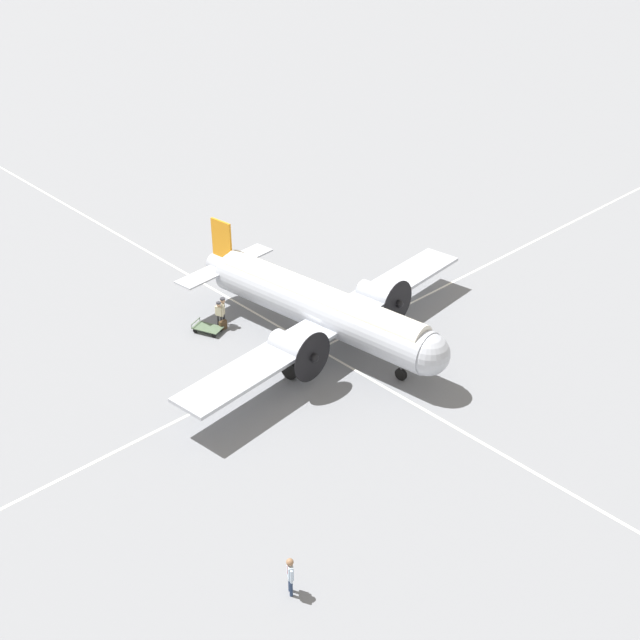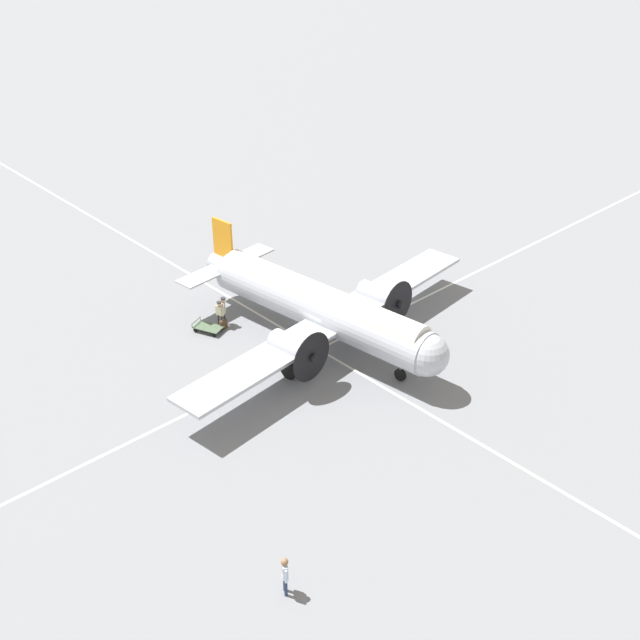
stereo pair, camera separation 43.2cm
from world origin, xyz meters
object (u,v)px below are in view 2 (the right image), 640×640
Objects in this scene: passenger_boarding at (224,308)px; ramp_agent at (220,311)px; suitcase_near_door at (223,325)px; airliner_main at (325,309)px; baggage_cart at (208,327)px; crew_foreground at (285,572)px.

ramp_agent is (0.33, 0.03, -0.08)m from passenger_boarding.
ramp_agent reaches higher than suitcase_near_door.
airliner_main is 7.44m from baggage_cart.
baggage_cart is at bearing -151.79° from airliner_main.
crew_foreground is 0.94× the size of baggage_cart.
crew_foreground is 20.23m from suitcase_near_door.
airliner_main is at bearing 120.18° from suitcase_near_door.
airliner_main reaches higher than suitcase_near_door.
baggage_cart is at bearing -24.58° from suitcase_near_door.
passenger_boarding reaches higher than ramp_agent.
airliner_main is at bearing -17.67° from crew_foreground.
airliner_main reaches higher than ramp_agent.
suitcase_near_door is (-10.08, -17.52, -0.81)m from crew_foreground.
airliner_main reaches higher than passenger_boarding.
suitcase_near_door is 0.33× the size of baggage_cart.
passenger_boarding is at bearing 76.46° from ramp_agent.
baggage_cart is (4.04, -5.86, -2.15)m from airliner_main.
airliner_main is 6.74m from ramp_agent.
ramp_agent is (3.16, -5.80, -1.35)m from airliner_main.
passenger_boarding is (-10.43, -17.88, 0.04)m from crew_foreground.
passenger_boarding reaches higher than crew_foreground.
suitcase_near_door is at bearing 0.15° from crew_foreground.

